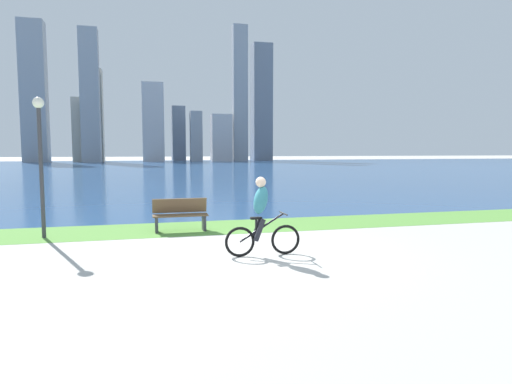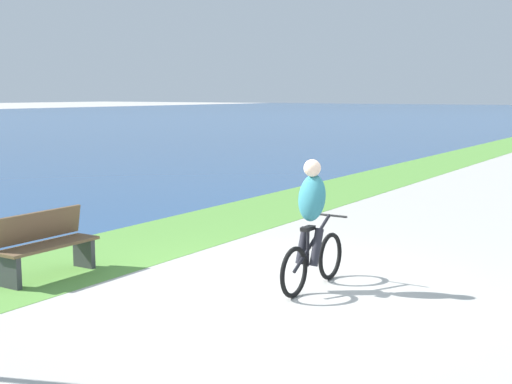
% 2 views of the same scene
% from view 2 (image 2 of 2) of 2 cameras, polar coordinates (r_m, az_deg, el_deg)
% --- Properties ---
extents(ground_plane, '(300.00, 300.00, 0.00)m').
position_cam_2_polar(ground_plane, '(9.10, 1.61, -7.92)').
color(ground_plane, '#B2AFA8').
extents(grass_strip_bayside, '(120.00, 2.39, 0.01)m').
position_cam_2_polar(grass_strip_bayside, '(11.12, -13.39, -5.16)').
color(grass_strip_bayside, '#59933D').
rests_on(grass_strip_bayside, ground).
extents(cyclist_lead, '(1.65, 0.52, 1.68)m').
position_cam_2_polar(cyclist_lead, '(8.95, 4.61, -2.72)').
color(cyclist_lead, black).
rests_on(cyclist_lead, ground).
extents(bench_near_path, '(1.50, 0.47, 0.90)m').
position_cam_2_polar(bench_near_path, '(10.01, -16.85, -4.14)').
color(bench_near_path, brown).
rests_on(bench_near_path, ground).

